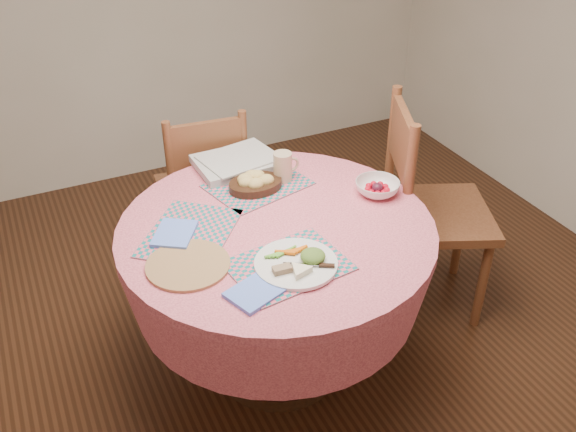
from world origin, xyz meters
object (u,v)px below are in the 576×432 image
object	(u,v)px
dining_table	(277,265)
fruit_bowl	(377,188)
chair_right	(427,206)
wicker_trivet	(188,265)
chair_back	(204,187)
bread_bowl	(255,182)
dinner_plate	(298,262)
latte_mug	(283,166)

from	to	relation	value
dining_table	fruit_bowl	size ratio (longest dim) A/B	5.93
chair_right	wicker_trivet	xyz separation A→B (m)	(-1.21, -0.21, 0.20)
dining_table	chair_right	bearing A→B (deg)	7.90
chair_back	fruit_bowl	bearing A→B (deg)	128.19
chair_right	chair_back	world-z (taller)	chair_right
wicker_trivet	bread_bowl	size ratio (longest dim) A/B	1.30
wicker_trivet	dinner_plate	distance (m)	0.39
latte_mug	fruit_bowl	xyz separation A→B (m)	(0.31, -0.27, -0.04)
chair_back	dinner_plate	world-z (taller)	chair_back
chair_back	dinner_plate	xyz separation A→B (m)	(-0.01, -1.10, 0.28)
fruit_bowl	chair_right	bearing A→B (deg)	12.91
chair_right	chair_back	distance (m)	1.11
chair_back	bread_bowl	world-z (taller)	chair_back
bread_bowl	wicker_trivet	bearing A→B (deg)	-137.52
dining_table	dinner_plate	distance (m)	0.35
dinner_plate	bread_bowl	xyz separation A→B (m)	(0.07, 0.56, 0.02)
chair_right	bread_bowl	size ratio (longest dim) A/B	4.60
chair_back	bread_bowl	bearing A→B (deg)	101.68
chair_right	chair_back	bearing A→B (deg)	73.28
chair_back	latte_mug	world-z (taller)	chair_back
dining_table	chair_right	size ratio (longest dim) A/B	1.17
dining_table	wicker_trivet	distance (m)	0.45
chair_back	dinner_plate	size ratio (longest dim) A/B	3.15
chair_back	fruit_bowl	size ratio (longest dim) A/B	4.46
chair_right	dinner_plate	world-z (taller)	chair_right
chair_right	latte_mug	world-z (taller)	chair_right
dining_table	wicker_trivet	size ratio (longest dim) A/B	4.13
fruit_bowl	dining_table	bearing A→B (deg)	-175.75
fruit_bowl	latte_mug	bearing A→B (deg)	139.06
chair_right	bread_bowl	bearing A→B (deg)	101.06
chair_right	dining_table	bearing A→B (deg)	121.31
dinner_plate	fruit_bowl	world-z (taller)	same
latte_mug	fruit_bowl	bearing A→B (deg)	-40.94
wicker_trivet	dining_table	bearing A→B (deg)	14.23
wicker_trivet	latte_mug	distance (m)	0.69
fruit_bowl	wicker_trivet	bearing A→B (deg)	-171.21
chair_back	fruit_bowl	world-z (taller)	chair_back
dining_table	latte_mug	distance (m)	0.44
dining_table	bread_bowl	distance (m)	0.37
dining_table	chair_back	bearing A→B (deg)	91.72
chair_right	wicker_trivet	world-z (taller)	chair_right
chair_back	bread_bowl	distance (m)	0.62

